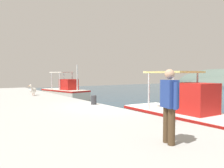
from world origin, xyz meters
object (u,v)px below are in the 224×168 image
object	(u,v)px
fisherman_standing	(169,103)
mooring_bollard_nearest	(94,100)
mooring_bollard_second	(168,115)
pelican	(33,90)
fishing_boat_nearest	(65,92)
fishing_boat_second	(183,114)

from	to	relation	value
fisherman_standing	mooring_bollard_nearest	distance (m)	6.69
fisherman_standing	mooring_bollard_second	distance (m)	2.42
pelican	mooring_bollard_second	bearing A→B (deg)	6.39
mooring_bollard_second	fisherman_standing	bearing A→B (deg)	-48.98
fishing_boat_nearest	fisherman_standing	world-z (taller)	fishing_boat_nearest
fisherman_standing	mooring_bollard_second	bearing A→B (deg)	131.02
mooring_bollard_nearest	pelican	bearing A→B (deg)	-169.00
fisherman_standing	mooring_bollard_second	size ratio (longest dim) A/B	3.81
fishing_boat_second	pelican	bearing A→B (deg)	-161.19
mooring_bollard_second	fishing_boat_second	bearing A→B (deg)	116.81
mooring_bollard_nearest	mooring_bollard_second	xyz separation A→B (m)	(4.90, 0.00, -0.01)
fishing_boat_nearest	pelican	world-z (taller)	fishing_boat_nearest
fishing_boat_nearest	fishing_boat_second	size ratio (longest dim) A/B	0.98
fishing_boat_nearest	mooring_bollard_nearest	size ratio (longest dim) A/B	11.68
fisherman_standing	mooring_bollard_second	world-z (taller)	fisherman_standing
fishing_boat_second	mooring_bollard_nearest	distance (m)	4.40
mooring_bollard_nearest	mooring_bollard_second	bearing A→B (deg)	0.00
fisherman_standing	fishing_boat_nearest	bearing A→B (deg)	165.48
fishing_boat_second	fisherman_standing	bearing A→B (deg)	-56.40
fishing_boat_nearest	pelican	distance (m)	4.67
fishing_boat_nearest	fishing_boat_second	xyz separation A→B (m)	(13.26, -0.12, -0.03)
pelican	fisherman_standing	world-z (taller)	fisherman_standing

